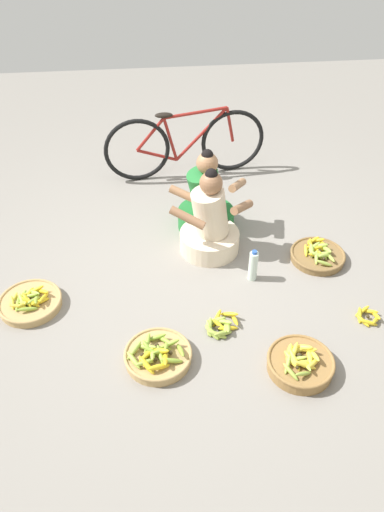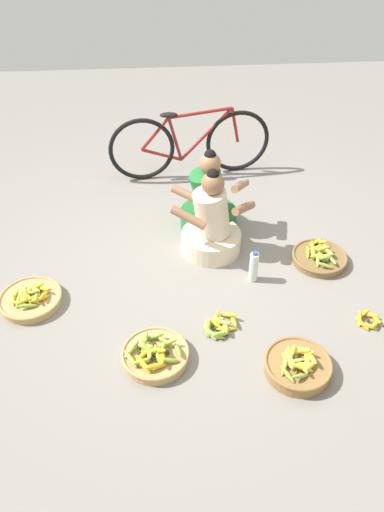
{
  "view_description": "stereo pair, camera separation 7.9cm",
  "coord_description": "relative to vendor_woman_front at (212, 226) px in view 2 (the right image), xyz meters",
  "views": [
    {
      "loc": [
        -0.31,
        -3.09,
        2.77
      ],
      "look_at": [
        0.0,
        -0.2,
        0.35
      ],
      "focal_mm": 34.82,
      "sensor_mm": 36.0,
      "label": 1
    },
    {
      "loc": [
        -0.23,
        -3.1,
        2.77
      ],
      "look_at": [
        0.0,
        -0.2,
        0.35
      ],
      "focal_mm": 34.82,
      "sensor_mm": 36.0,
      "label": 2
    }
  ],
  "objects": [
    {
      "name": "ground_plane",
      "position": [
        -0.21,
        -0.3,
        -0.26
      ],
      "size": [
        10.0,
        10.0,
        0.0
      ],
      "primitive_type": "plane",
      "color": "gray"
    },
    {
      "name": "vendor_woman_front",
      "position": [
        0.0,
        0.0,
        0.0
      ],
      "size": [
        0.74,
        0.53,
        0.81
      ],
      "color": "beige",
      "rests_on": "ground"
    },
    {
      "name": "vendor_woman_behind",
      "position": [
        0.01,
        0.34,
        -0.0
      ],
      "size": [
        0.73,
        0.52,
        0.8
      ],
      "color": "#237233",
      "rests_on": "ground"
    },
    {
      "name": "bicycle_leaning",
      "position": [
        -0.08,
        1.32,
        0.1
      ],
      "size": [
        1.7,
        0.22,
        0.73
      ],
      "color": "black",
      "rests_on": "ground"
    },
    {
      "name": "banana_basket_near_bicycle",
      "position": [
        0.91,
        -0.24,
        -0.21
      ],
      "size": [
        0.47,
        0.47,
        0.14
      ],
      "color": "brown",
      "rests_on": "ground"
    },
    {
      "name": "banana_basket_back_left",
      "position": [
        -0.52,
        -1.18,
        -0.21
      ],
      "size": [
        0.47,
        0.47,
        0.16
      ],
      "color": "tan",
      "rests_on": "ground"
    },
    {
      "name": "banana_basket_mid_left",
      "position": [
        -1.47,
        -0.55,
        -0.21
      ],
      "size": [
        0.49,
        0.49,
        0.14
      ],
      "color": "tan",
      "rests_on": "ground"
    },
    {
      "name": "banana_basket_front_center",
      "position": [
        0.44,
        -1.36,
        -0.2
      ],
      "size": [
        0.46,
        0.46,
        0.18
      ],
      "color": "olive",
      "rests_on": "ground"
    },
    {
      "name": "loose_bananas_near_vendor",
      "position": [
        1.08,
        -0.96,
        -0.23
      ],
      "size": [
        0.2,
        0.2,
        0.08
      ],
      "color": "gold",
      "rests_on": "ground"
    },
    {
      "name": "loose_bananas_front_right",
      "position": [
        -0.05,
        -0.94,
        -0.23
      ],
      "size": [
        0.29,
        0.29,
        0.09
      ],
      "color": "gold",
      "rests_on": "ground"
    },
    {
      "name": "water_bottle",
      "position": [
        0.3,
        -0.42,
        -0.12
      ],
      "size": [
        0.07,
        0.07,
        0.29
      ],
      "color": "silver",
      "rests_on": "ground"
    }
  ]
}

